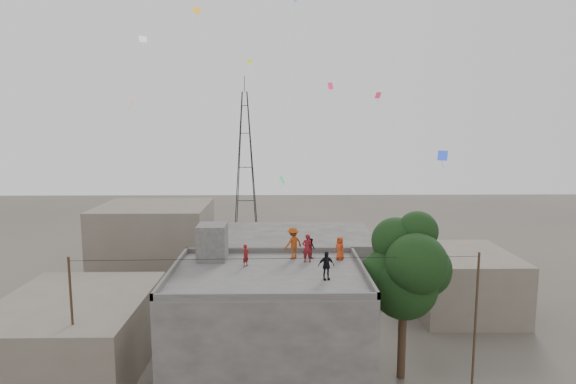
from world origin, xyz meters
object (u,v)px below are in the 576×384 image
(person_red_adult, at_px, (307,248))
(transmission_tower, at_px, (245,160))
(stair_head_box, at_px, (212,242))
(tree, at_px, (407,268))
(person_dark_adult, at_px, (326,266))

(person_red_adult, bearing_deg, transmission_tower, -88.23)
(stair_head_box, bearing_deg, transmission_tower, 91.23)
(tree, xyz_separation_m, transmission_tower, (-11.37, 39.40, 2.97))
(person_red_adult, bearing_deg, person_dark_adult, 96.38)
(transmission_tower, bearing_deg, tree, -73.91)
(transmission_tower, distance_m, person_red_adult, 38.63)
(tree, relative_size, person_dark_adult, 6.43)
(person_dark_adult, bearing_deg, person_red_adult, 91.79)
(stair_head_box, distance_m, person_red_adult, 5.38)
(transmission_tower, bearing_deg, person_dark_adult, -80.50)
(stair_head_box, bearing_deg, person_dark_adult, -31.74)
(tree, distance_m, person_red_adult, 5.46)
(stair_head_box, distance_m, transmission_tower, 37.46)
(transmission_tower, height_order, person_dark_adult, transmission_tower)
(person_red_adult, height_order, person_dark_adult, person_red_adult)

